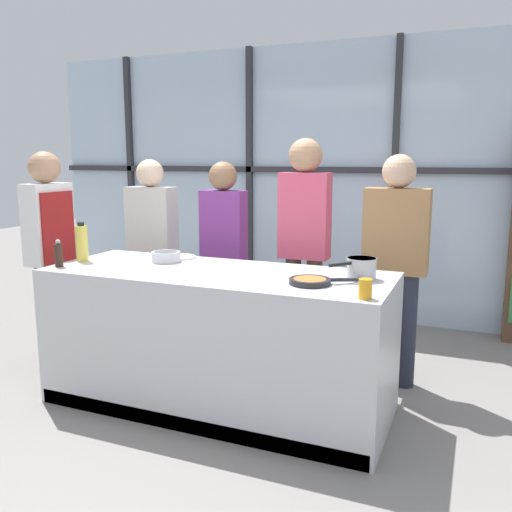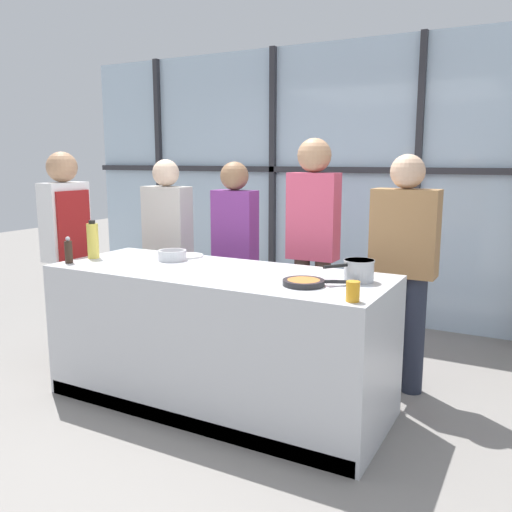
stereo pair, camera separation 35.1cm
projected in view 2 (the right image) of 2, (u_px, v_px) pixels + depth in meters
The scene contains 15 objects.
ground_plane at pixel (218, 402), 3.72m from camera, with size 18.00×18.00×0.00m, color gray.
back_window_wall at pixel (341, 183), 5.54m from camera, with size 6.40×0.10×2.80m.
demo_island at pixel (218, 338), 3.64m from camera, with size 2.28×0.87×0.93m.
chef at pixel (67, 242), 4.33m from camera, with size 0.24×0.39×1.71m.
spectator_far_left at pixel (168, 241), 4.74m from camera, with size 0.42×0.23×1.65m.
spectator_center_left at pixel (235, 245), 4.42m from camera, with size 0.36×0.23×1.63m.
spectator_center_right at pixel (313, 237), 4.08m from camera, with size 0.38×0.25×1.80m.
spectator_far_right at pixel (403, 260), 3.78m from camera, with size 0.45×0.24×1.68m.
frying_pan at pixel (305, 282), 3.13m from camera, with size 0.42×0.26×0.04m.
saucepan at pixel (359, 270), 3.22m from camera, with size 0.25×0.30×0.13m.
white_plate at pixel (187, 256), 4.05m from camera, with size 0.25×0.25×0.01m, color white.
mixing_bowl at pixel (172, 255), 3.90m from camera, with size 0.20×0.20×0.07m.
oil_bottle at pixel (93, 240), 3.97m from camera, with size 0.08×0.08×0.28m.
pepper_grinder at pixel (69, 251), 3.79m from camera, with size 0.05×0.05×0.19m.
juice_glass_near at pixel (353, 291), 2.77m from camera, with size 0.07×0.07×0.11m, color orange.
Camera 2 is at (1.88, -2.94, 1.65)m, focal length 38.00 mm.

